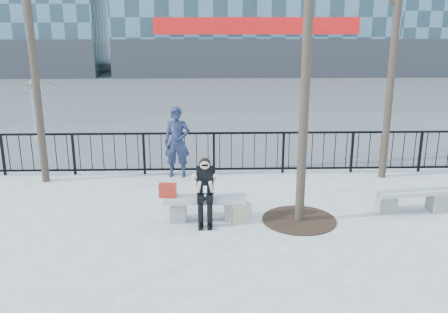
{
  "coord_description": "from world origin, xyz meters",
  "views": [
    {
      "loc": [
        0.11,
        -9.39,
        4.09
      ],
      "look_at": [
        0.4,
        0.8,
        1.1
      ],
      "focal_mm": 40.0,
      "sensor_mm": 36.0,
      "label": 1
    }
  ],
  "objects_px": {
    "seated_woman": "(205,191)",
    "standing_man": "(177,142)",
    "bench_main": "(205,206)",
    "bench_second": "(412,198)"
  },
  "relations": [
    {
      "from": "bench_main",
      "to": "bench_second",
      "type": "relative_size",
      "value": 1.02
    },
    {
      "from": "seated_woman",
      "to": "standing_man",
      "type": "relative_size",
      "value": 0.74
    },
    {
      "from": "standing_man",
      "to": "bench_second",
      "type": "bearing_deg",
      "value": -22.66
    },
    {
      "from": "bench_main",
      "to": "seated_woman",
      "type": "relative_size",
      "value": 1.23
    },
    {
      "from": "bench_main",
      "to": "seated_woman",
      "type": "distance_m",
      "value": 0.4
    },
    {
      "from": "bench_second",
      "to": "seated_woman",
      "type": "distance_m",
      "value": 4.42
    },
    {
      "from": "bench_main",
      "to": "seated_woman",
      "type": "height_order",
      "value": "seated_woman"
    },
    {
      "from": "bench_main",
      "to": "standing_man",
      "type": "bearing_deg",
      "value": 104.56
    },
    {
      "from": "bench_second",
      "to": "seated_woman",
      "type": "relative_size",
      "value": 1.21
    },
    {
      "from": "bench_second",
      "to": "seated_woman",
      "type": "xyz_separation_m",
      "value": [
        -4.37,
        -0.5,
        0.38
      ]
    }
  ]
}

